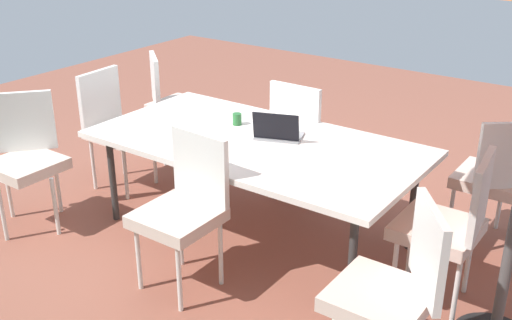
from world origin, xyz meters
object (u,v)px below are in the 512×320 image
Objects in this scene: chair_southeast at (173,101)px; chair_east at (115,124)px; chair_northeast at (26,154)px; dining_table at (256,146)px; chair_northwest at (393,287)px; chair_west at (449,222)px; chair_north at (185,205)px; cup at (237,119)px; chair_south at (304,133)px; laptop at (278,133)px; chair_southwest at (497,175)px.

chair_southeast is 1.00× the size of chair_east.
chair_east is (-0.04, -0.84, 0.00)m from chair_northeast.
dining_table is 2.34× the size of chair_northwest.
chair_northeast and chair_west have the same top height.
chair_north is 11.28× the size of cup.
chair_north is at bearing -128.91° from chair_northwest.
cup is (-1.17, -1.01, 0.22)m from chair_northeast.
chair_northeast reaches higher than cup.
chair_south is (0.04, -0.72, -0.13)m from dining_table.
laptop is at bearing -89.87° from chair_east.
chair_northeast is at bearing -81.72° from chair_west.
chair_north is 1.00× the size of chair_southwest.
chair_south is 1.00× the size of chair_east.
laptop is at bearing 87.47° from chair_north.
chair_northwest reaches higher than dining_table.
dining_table is at bearing 27.07° from laptop.
chair_southeast is 2.96m from chair_west.
chair_southeast is at bearing 138.33° from chair_north.
chair_northwest is (-2.87, -0.01, 0.00)m from chair_northeast.
chair_north is 1.02m from cup.
chair_south is 0.64m from cup.
chair_east is 1.00× the size of chair_southwest.
chair_northwest is at bearing 123.83° from laptop.
dining_table is at bearing -9.83° from chair_southwest.
chair_west is 0.83m from chair_southwest.
chair_south is at bearing -86.47° from dining_table.
chair_east is at bearing -98.04° from chair_west.
chair_southwest reaches higher than cup.
chair_south is at bearing -173.39° from chair_northwest.
chair_northeast and chair_south have the same top height.
chair_south is 0.66m from laptop.
cup is at bearing -157.04° from chair_northwest.
chair_east is at bearing 155.85° from chair_north.
laptop is (-0.15, 0.61, 0.22)m from chair_south.
chair_northeast is 2.97m from chair_west.
chair_northwest is 1.62m from chair_southwest.
chair_southeast is 2.54× the size of laptop.
chair_north and chair_east have the same top height.
chair_northwest is 11.28× the size of cup.
chair_southeast is 2.90m from chair_southwest.
chair_southeast is 0.73m from chair_east.
chair_northeast and chair_southeast have the same top height.
chair_northeast and chair_northwest have the same top height.
chair_north is at bearing 63.35° from laptop.
chair_northwest is 1.00× the size of chair_north.
chair_west is at bearing 178.49° from dining_table.
chair_southeast is at bearing 0.06° from chair_south.
chair_southeast is at bearing -25.46° from cup.
chair_north is at bearing 8.69° from chair_southwest.
chair_northeast is 1.00× the size of chair_north.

